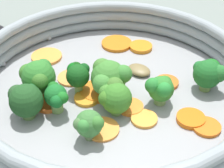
% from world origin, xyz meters
% --- Properties ---
extents(ground_plane, '(4.00, 4.00, 0.00)m').
position_xyz_m(ground_plane, '(0.00, 0.00, 0.00)').
color(ground_plane, slate).
extents(skillet, '(0.35, 0.35, 0.02)m').
position_xyz_m(skillet, '(0.00, 0.00, 0.01)').
color(skillet, '#939699').
rests_on(skillet, ground_plane).
extents(skillet_rim_wall, '(0.37, 0.37, 0.05)m').
position_xyz_m(skillet_rim_wall, '(0.00, 0.00, 0.04)').
color(skillet_rim_wall, '#8E9A9F').
rests_on(skillet_rim_wall, skillet).
extents(skillet_rivet_left, '(0.01, 0.01, 0.01)m').
position_xyz_m(skillet_rivet_left, '(-0.00, 0.17, 0.02)').
color(skillet_rivet_left, '#969594').
rests_on(skillet_rivet_left, skillet).
extents(skillet_rivet_right, '(0.01, 0.01, 0.01)m').
position_xyz_m(skillet_rivet_right, '(-0.09, 0.15, 0.02)').
color(skillet_rivet_right, '#92939D').
rests_on(skillet_rivet_right, skillet).
extents(carrot_slice_0, '(0.05, 0.05, 0.00)m').
position_xyz_m(carrot_slice_0, '(0.05, -0.12, 0.02)').
color(carrot_slice_0, orange).
rests_on(carrot_slice_0, skillet).
extents(carrot_slice_1, '(0.06, 0.06, 0.00)m').
position_xyz_m(carrot_slice_1, '(0.08, 0.09, 0.02)').
color(carrot_slice_1, orange).
rests_on(carrot_slice_1, skillet).
extents(carrot_slice_2, '(0.04, 0.04, 0.00)m').
position_xyz_m(carrot_slice_2, '(0.00, -0.04, 0.02)').
color(carrot_slice_2, orange).
rests_on(carrot_slice_2, skillet).
extents(carrot_slice_3, '(0.04, 0.04, 0.01)m').
position_xyz_m(carrot_slice_3, '(-0.08, 0.03, 0.02)').
color(carrot_slice_3, orange).
rests_on(carrot_slice_3, skillet).
extents(carrot_slice_4, '(0.05, 0.05, 0.00)m').
position_xyz_m(carrot_slice_4, '(-0.03, 0.13, 0.02)').
color(carrot_slice_4, '#F99439').
rests_on(carrot_slice_4, skillet).
extents(carrot_slice_5, '(0.06, 0.06, 0.01)m').
position_xyz_m(carrot_slice_5, '(-0.02, 0.01, 0.02)').
color(carrot_slice_5, orange).
rests_on(carrot_slice_5, skillet).
extents(carrot_slice_6, '(0.04, 0.04, 0.01)m').
position_xyz_m(carrot_slice_6, '(0.10, 0.06, 0.02)').
color(carrot_slice_6, orange).
rests_on(carrot_slice_6, skillet).
extents(carrot_slice_7, '(0.04, 0.04, 0.00)m').
position_xyz_m(carrot_slice_7, '(0.00, -0.07, 0.02)').
color(carrot_slice_7, '#F89B38').
rests_on(carrot_slice_7, skillet).
extents(carrot_slice_8, '(0.04, 0.04, 0.01)m').
position_xyz_m(carrot_slice_8, '(0.04, -0.10, 0.02)').
color(carrot_slice_8, orange).
rests_on(carrot_slice_8, skillet).
extents(carrot_slice_9, '(0.05, 0.05, 0.00)m').
position_xyz_m(carrot_slice_9, '(0.07, -0.03, 0.02)').
color(carrot_slice_9, orange).
rests_on(carrot_slice_9, skillet).
extents(carrot_slice_10, '(0.04, 0.04, 0.00)m').
position_xyz_m(carrot_slice_10, '(-0.03, 0.06, 0.02)').
color(carrot_slice_10, '#EC9140').
rests_on(carrot_slice_10, skillet).
extents(carrot_slice_11, '(0.05, 0.05, 0.00)m').
position_xyz_m(carrot_slice_11, '(-0.05, -0.05, 0.02)').
color(carrot_slice_11, orange).
rests_on(carrot_slice_11, skillet).
extents(carrot_slice_12, '(0.05, 0.05, 0.00)m').
position_xyz_m(carrot_slice_12, '(-0.03, 0.01, 0.02)').
color(carrot_slice_12, orange).
rests_on(carrot_slice_12, skillet).
extents(broccoli_floret_0, '(0.04, 0.04, 0.04)m').
position_xyz_m(broccoli_floret_0, '(-0.02, -0.03, 0.04)').
color(broccoli_floret_0, '#709D4C').
rests_on(broccoli_floret_0, skillet).
extents(broccoli_floret_1, '(0.04, 0.04, 0.04)m').
position_xyz_m(broccoli_floret_1, '(0.04, -0.05, 0.04)').
color(broccoli_floret_1, '#7A9F57').
rests_on(broccoli_floret_1, skillet).
extents(broccoli_floret_2, '(0.03, 0.04, 0.04)m').
position_xyz_m(broccoli_floret_2, '(-0.03, 0.03, 0.04)').
color(broccoli_floret_2, '#83A960').
rests_on(broccoli_floret_2, skillet).
extents(broccoli_floret_3, '(0.04, 0.05, 0.05)m').
position_xyz_m(broccoli_floret_3, '(-0.08, 0.05, 0.05)').
color(broccoli_floret_3, '#7DA057').
rests_on(broccoli_floret_3, skillet).
extents(broccoli_floret_4, '(0.03, 0.03, 0.04)m').
position_xyz_m(broccoli_floret_4, '(-0.07, -0.05, 0.04)').
color(broccoli_floret_4, '#6B8550').
rests_on(broccoli_floret_4, skillet).
extents(broccoli_floret_5, '(0.03, 0.03, 0.04)m').
position_xyz_m(broccoli_floret_5, '(-0.08, 0.01, 0.04)').
color(broccoli_floret_5, '#799E53').
rests_on(broccoli_floret_5, skillet).
extents(broccoli_floret_6, '(0.04, 0.04, 0.04)m').
position_xyz_m(broccoli_floret_6, '(0.11, -0.07, 0.04)').
color(broccoli_floret_6, olive).
rests_on(broccoli_floret_6, skillet).
extents(broccoli_floret_7, '(0.04, 0.05, 0.05)m').
position_xyz_m(broccoli_floret_7, '(-0.11, 0.03, 0.04)').
color(broccoli_floret_7, '#608642').
rests_on(broccoli_floret_7, skillet).
extents(broccoli_floret_8, '(0.05, 0.05, 0.05)m').
position_xyz_m(broccoli_floret_8, '(-0.01, -0.00, 0.04)').
color(broccoli_floret_8, '#65984F').
rests_on(broccoli_floret_8, skillet).
extents(mushroom_piece_0, '(0.03, 0.04, 0.01)m').
position_xyz_m(mushroom_piece_0, '(0.06, 0.01, 0.02)').
color(mushroom_piece_0, olive).
rests_on(mushroom_piece_0, skillet).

